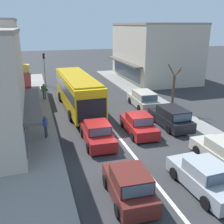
{
  "coord_description": "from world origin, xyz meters",
  "views": [
    {
      "loc": [
        -5.43,
        -15.32,
        7.67
      ],
      "look_at": [
        0.12,
        3.17,
        1.2
      ],
      "focal_mm": 42.0,
      "sensor_mm": 36.0,
      "label": 1
    }
  ],
  "objects_px": {
    "sedan_adjacent_lane_trail": "(139,124)",
    "pedestrian_browsing_midblock": "(45,125)",
    "traffic_light_downstreet": "(44,64)",
    "parked_sedan_kerb_front": "(223,153)",
    "sedan_adjacent_lane_lead": "(97,134)",
    "hatchback_behind_bus_mid": "(129,185)",
    "street_tree_right": "(173,90)",
    "pedestrian_with_handbag_near": "(44,90)",
    "city_bus": "(78,90)",
    "parked_wagon_kerb_second": "(171,117)",
    "sedan_queue_far_back": "(205,177)",
    "parked_wagon_kerb_third": "(143,99)"
  },
  "relations": [
    {
      "from": "sedan_adjacent_lane_lead",
      "to": "traffic_light_downstreet",
      "type": "relative_size",
      "value": 1.01
    },
    {
      "from": "hatchback_behind_bus_mid",
      "to": "parked_wagon_kerb_third",
      "type": "xyz_separation_m",
      "value": [
        6.28,
        13.02,
        0.04
      ]
    },
    {
      "from": "traffic_light_downstreet",
      "to": "sedan_adjacent_lane_lead",
      "type": "bearing_deg",
      "value": -82.98
    },
    {
      "from": "street_tree_right",
      "to": "pedestrian_with_handbag_near",
      "type": "distance_m",
      "value": 13.34
    },
    {
      "from": "traffic_light_downstreet",
      "to": "city_bus",
      "type": "bearing_deg",
      "value": -78.2
    },
    {
      "from": "hatchback_behind_bus_mid",
      "to": "parked_sedan_kerb_front",
      "type": "height_order",
      "value": "hatchback_behind_bus_mid"
    },
    {
      "from": "parked_wagon_kerb_second",
      "to": "street_tree_right",
      "type": "relative_size",
      "value": 1.02
    },
    {
      "from": "parked_wagon_kerb_third",
      "to": "sedan_queue_far_back",
      "type": "bearing_deg",
      "value": -100.68
    },
    {
      "from": "hatchback_behind_bus_mid",
      "to": "parked_wagon_kerb_second",
      "type": "height_order",
      "value": "parked_wagon_kerb_second"
    },
    {
      "from": "sedan_adjacent_lane_trail",
      "to": "traffic_light_downstreet",
      "type": "bearing_deg",
      "value": 107.29
    },
    {
      "from": "traffic_light_downstreet",
      "to": "parked_sedan_kerb_front",
      "type": "bearing_deg",
      "value": -70.1
    },
    {
      "from": "pedestrian_browsing_midblock",
      "to": "sedan_adjacent_lane_trail",
      "type": "bearing_deg",
      "value": -6.68
    },
    {
      "from": "sedan_adjacent_lane_trail",
      "to": "city_bus",
      "type": "bearing_deg",
      "value": 115.57
    },
    {
      "from": "parked_sedan_kerb_front",
      "to": "parked_wagon_kerb_second",
      "type": "height_order",
      "value": "parked_wagon_kerb_second"
    },
    {
      "from": "city_bus",
      "to": "parked_wagon_kerb_second",
      "type": "height_order",
      "value": "city_bus"
    },
    {
      "from": "hatchback_behind_bus_mid",
      "to": "pedestrian_with_handbag_near",
      "type": "bearing_deg",
      "value": 98.73
    },
    {
      "from": "sedan_adjacent_lane_trail",
      "to": "pedestrian_browsing_midblock",
      "type": "distance_m",
      "value": 6.69
    },
    {
      "from": "city_bus",
      "to": "hatchback_behind_bus_mid",
      "type": "bearing_deg",
      "value": -90.28
    },
    {
      "from": "sedan_queue_far_back",
      "to": "parked_wagon_kerb_third",
      "type": "distance_m",
      "value": 13.62
    },
    {
      "from": "parked_wagon_kerb_third",
      "to": "parked_wagon_kerb_second",
      "type": "bearing_deg",
      "value": -89.53
    },
    {
      "from": "hatchback_behind_bus_mid",
      "to": "parked_wagon_kerb_second",
      "type": "bearing_deg",
      "value": 50.32
    },
    {
      "from": "city_bus",
      "to": "pedestrian_browsing_midblock",
      "type": "relative_size",
      "value": 6.7
    },
    {
      "from": "sedan_adjacent_lane_lead",
      "to": "hatchback_behind_bus_mid",
      "type": "distance_m",
      "value": 6.32
    },
    {
      "from": "street_tree_right",
      "to": "pedestrian_with_handbag_near",
      "type": "xyz_separation_m",
      "value": [
        -11.07,
        7.38,
        -0.99
      ]
    },
    {
      "from": "traffic_light_downstreet",
      "to": "pedestrian_with_handbag_near",
      "type": "height_order",
      "value": "traffic_light_downstreet"
    },
    {
      "from": "city_bus",
      "to": "parked_sedan_kerb_front",
      "type": "xyz_separation_m",
      "value": [
        6.27,
        -12.55,
        -1.22
      ]
    },
    {
      "from": "sedan_adjacent_lane_trail",
      "to": "hatchback_behind_bus_mid",
      "type": "relative_size",
      "value": 1.14
    },
    {
      "from": "city_bus",
      "to": "sedan_adjacent_lane_lead",
      "type": "height_order",
      "value": "city_bus"
    },
    {
      "from": "parked_wagon_kerb_second",
      "to": "sedan_adjacent_lane_lead",
      "type": "bearing_deg",
      "value": -168.25
    },
    {
      "from": "sedan_queue_far_back",
      "to": "pedestrian_browsing_midblock",
      "type": "bearing_deg",
      "value": 130.25
    },
    {
      "from": "pedestrian_with_handbag_near",
      "to": "pedestrian_browsing_midblock",
      "type": "height_order",
      "value": "same"
    },
    {
      "from": "sedan_queue_far_back",
      "to": "traffic_light_downstreet",
      "type": "distance_m",
      "value": 26.54
    },
    {
      "from": "city_bus",
      "to": "pedestrian_browsing_midblock",
      "type": "distance_m",
      "value": 7.05
    },
    {
      "from": "sedan_adjacent_lane_lead",
      "to": "parked_wagon_kerb_second",
      "type": "bearing_deg",
      "value": 11.75
    },
    {
      "from": "city_bus",
      "to": "traffic_light_downstreet",
      "type": "distance_m",
      "value": 11.6
    },
    {
      "from": "city_bus",
      "to": "parked_wagon_kerb_third",
      "type": "relative_size",
      "value": 2.4
    },
    {
      "from": "sedan_adjacent_lane_lead",
      "to": "sedan_adjacent_lane_trail",
      "type": "height_order",
      "value": "same"
    },
    {
      "from": "pedestrian_with_handbag_near",
      "to": "pedestrian_browsing_midblock",
      "type": "bearing_deg",
      "value": -92.42
    },
    {
      "from": "sedan_adjacent_lane_lead",
      "to": "parked_wagon_kerb_second",
      "type": "xyz_separation_m",
      "value": [
        6.27,
        1.3,
        0.08
      ]
    },
    {
      "from": "sedan_adjacent_lane_trail",
      "to": "parked_sedan_kerb_front",
      "type": "distance_m",
      "value": 6.34
    },
    {
      "from": "sedan_adjacent_lane_lead",
      "to": "sedan_queue_far_back",
      "type": "height_order",
      "value": "same"
    },
    {
      "from": "city_bus",
      "to": "parked_wagon_kerb_second",
      "type": "relative_size",
      "value": 2.42
    },
    {
      "from": "pedestrian_browsing_midblock",
      "to": "city_bus",
      "type": "bearing_deg",
      "value": 61.74
    },
    {
      "from": "hatchback_behind_bus_mid",
      "to": "street_tree_right",
      "type": "distance_m",
      "value": 13.74
    },
    {
      "from": "hatchback_behind_bus_mid",
      "to": "parked_sedan_kerb_front",
      "type": "bearing_deg",
      "value": 13.55
    },
    {
      "from": "sedan_adjacent_lane_trail",
      "to": "pedestrian_browsing_midblock",
      "type": "xyz_separation_m",
      "value": [
        -6.63,
        0.78,
        0.4
      ]
    },
    {
      "from": "sedan_queue_far_back",
      "to": "street_tree_right",
      "type": "height_order",
      "value": "street_tree_right"
    },
    {
      "from": "parked_sedan_kerb_front",
      "to": "pedestrian_with_handbag_near",
      "type": "distance_m",
      "value": 19.1
    },
    {
      "from": "parked_wagon_kerb_third",
      "to": "pedestrian_browsing_midblock",
      "type": "xyz_separation_m",
      "value": [
        -9.52,
        -5.11,
        0.32
      ]
    },
    {
      "from": "street_tree_right",
      "to": "pedestrian_with_handbag_near",
      "type": "bearing_deg",
      "value": 146.29
    }
  ]
}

